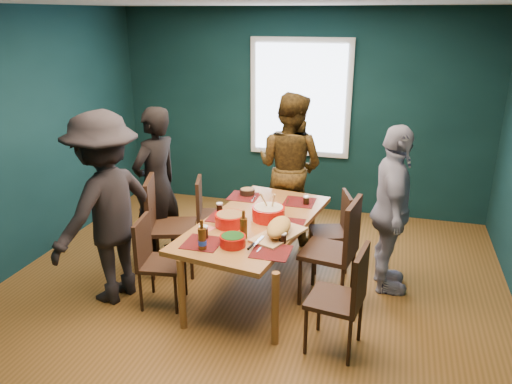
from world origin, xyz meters
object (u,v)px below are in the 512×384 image
at_px(chair_right_mid, 339,244).
at_px(bowl_salad, 230,219).
at_px(chair_left_near, 153,255).
at_px(person_right, 392,211).
at_px(chair_left_far, 208,209).
at_px(dining_table, 256,227).
at_px(bowl_dumpling, 268,213).
at_px(chair_right_far, 337,225).
at_px(person_near_left, 106,209).
at_px(bowl_herbs, 233,240).
at_px(chair_left_mid, 162,218).
at_px(cutting_board, 279,229).
at_px(person_back, 290,167).
at_px(chair_right_near, 346,292).
at_px(person_far_left, 156,185).

distance_m(chair_right_mid, bowl_salad, 1.04).
bearing_deg(chair_left_near, person_right, 14.47).
relative_size(chair_left_far, bowl_salad, 2.99).
relative_size(dining_table, bowl_dumpling, 6.23).
height_order(chair_right_far, person_near_left, person_near_left).
distance_m(person_near_left, bowl_herbs, 1.25).
xyz_separation_m(person_right, bowl_dumpling, (-1.15, -0.26, -0.05)).
distance_m(chair_left_mid, bowl_herbs, 1.17).
xyz_separation_m(chair_right_far, cutting_board, (-0.42, -0.90, 0.29)).
bearing_deg(bowl_herbs, chair_left_far, 120.01).
bearing_deg(person_near_left, bowl_herbs, 105.38).
height_order(dining_table, chair_left_far, chair_left_far).
xyz_separation_m(bowl_herbs, cutting_board, (0.33, 0.31, 0.02)).
height_order(person_back, cutting_board, person_back).
xyz_separation_m(person_back, person_right, (1.20, -0.96, -0.05)).
height_order(chair_left_mid, chair_right_far, chair_left_mid).
xyz_separation_m(chair_right_far, chair_right_near, (0.25, -1.41, 0.04)).
bearing_deg(person_far_left, chair_right_near, 80.03).
relative_size(dining_table, person_back, 1.13).
height_order(chair_right_far, bowl_salad, chair_right_far).
bearing_deg(cutting_board, person_far_left, 179.70).
bearing_deg(chair_left_mid, person_near_left, -132.14).
xyz_separation_m(chair_right_mid, person_right, (0.44, 0.40, 0.23)).
xyz_separation_m(chair_left_near, chair_right_far, (1.55, 1.18, -0.01)).
height_order(dining_table, bowl_dumpling, bowl_dumpling).
distance_m(chair_left_far, bowl_dumpling, 1.09).
height_order(bowl_salad, bowl_dumpling, bowl_dumpling).
relative_size(chair_left_near, person_near_left, 0.47).
distance_m(dining_table, chair_left_mid, 1.02).
distance_m(chair_right_near, bowl_salad, 1.34).
xyz_separation_m(chair_left_near, person_near_left, (-0.45, 0.01, 0.41)).
xyz_separation_m(dining_table, chair_left_mid, (-1.02, 0.04, -0.04)).
distance_m(person_right, cutting_board, 1.14).
bearing_deg(bowl_herbs, cutting_board, 42.50).
relative_size(dining_table, bowl_salad, 6.96).
bearing_deg(chair_left_near, bowl_herbs, -10.51).
bearing_deg(chair_right_far, chair_right_near, -98.49).
distance_m(person_back, bowl_herbs, 1.88).
bearing_deg(chair_left_far, person_far_left, -164.03).
bearing_deg(chair_right_mid, person_far_left, 176.69).
height_order(chair_right_far, cutting_board, cutting_board).
bearing_deg(person_near_left, chair_right_near, 100.93).
relative_size(chair_left_mid, chair_left_near, 1.21).
bearing_deg(chair_left_near, bowl_salad, 22.66).
bearing_deg(dining_table, cutting_board, -34.47).
distance_m(chair_left_mid, bowl_dumpling, 1.14).
relative_size(person_far_left, cutting_board, 2.39).
height_order(dining_table, cutting_board, cutting_board).
bearing_deg(person_right, person_near_left, 101.44).
height_order(person_right, person_near_left, person_near_left).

